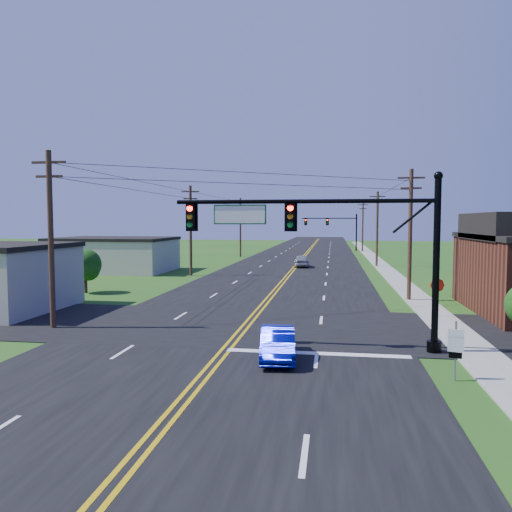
% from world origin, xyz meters
% --- Properties ---
extents(ground, '(260.00, 260.00, 0.00)m').
position_xyz_m(ground, '(0.00, 0.00, 0.00)').
color(ground, '#1A4D16').
rests_on(ground, ground).
extents(road_main, '(16.00, 220.00, 0.04)m').
position_xyz_m(road_main, '(0.00, 50.00, 0.02)').
color(road_main, black).
rests_on(road_main, ground).
extents(road_cross, '(70.00, 10.00, 0.04)m').
position_xyz_m(road_cross, '(0.00, 12.00, 0.02)').
color(road_cross, black).
rests_on(road_cross, ground).
extents(sidewalk, '(2.00, 160.00, 0.08)m').
position_xyz_m(sidewalk, '(10.50, 40.00, 0.04)').
color(sidewalk, gray).
rests_on(sidewalk, ground).
extents(signal_mast_main, '(11.30, 0.60, 7.48)m').
position_xyz_m(signal_mast_main, '(4.34, 8.00, 4.75)').
color(signal_mast_main, black).
rests_on(signal_mast_main, ground).
extents(signal_mast_far, '(10.98, 0.60, 7.48)m').
position_xyz_m(signal_mast_far, '(4.44, 80.00, 4.55)').
color(signal_mast_far, black).
rests_on(signal_mast_far, ground).
extents(cream_bldg_far, '(12.20, 9.20, 3.70)m').
position_xyz_m(cream_bldg_far, '(-19.00, 38.00, 1.86)').
color(cream_bldg_far, '#BFB4A3').
rests_on(cream_bldg_far, ground).
extents(utility_pole_left_a, '(1.80, 0.28, 9.00)m').
position_xyz_m(utility_pole_left_a, '(-9.50, 10.00, 4.72)').
color(utility_pole_left_a, '#362018').
rests_on(utility_pole_left_a, ground).
extents(utility_pole_left_b, '(1.80, 0.28, 9.00)m').
position_xyz_m(utility_pole_left_b, '(-9.50, 35.00, 4.72)').
color(utility_pole_left_b, '#362018').
rests_on(utility_pole_left_b, ground).
extents(utility_pole_left_c, '(1.80, 0.28, 9.00)m').
position_xyz_m(utility_pole_left_c, '(-9.50, 62.00, 4.72)').
color(utility_pole_left_c, '#362018').
rests_on(utility_pole_left_c, ground).
extents(utility_pole_right_a, '(1.80, 0.28, 9.00)m').
position_xyz_m(utility_pole_right_a, '(9.80, 22.00, 4.72)').
color(utility_pole_right_a, '#362018').
rests_on(utility_pole_right_a, ground).
extents(utility_pole_right_b, '(1.80, 0.28, 9.00)m').
position_xyz_m(utility_pole_right_b, '(9.80, 48.00, 4.72)').
color(utility_pole_right_b, '#362018').
rests_on(utility_pole_right_b, ground).
extents(utility_pole_right_c, '(1.80, 0.28, 9.00)m').
position_xyz_m(utility_pole_right_c, '(9.80, 78.00, 4.72)').
color(utility_pole_right_c, '#362018').
rests_on(utility_pole_right_c, ground).
extents(tree_right_back, '(3.00, 3.00, 4.10)m').
position_xyz_m(tree_right_back, '(16.00, 26.00, 2.60)').
color(tree_right_back, '#362018').
rests_on(tree_right_back, ground).
extents(tree_left, '(2.40, 2.40, 3.37)m').
position_xyz_m(tree_left, '(-14.00, 22.00, 2.16)').
color(tree_left, '#362018').
rests_on(tree_left, ground).
extents(blue_car, '(1.72, 3.91, 1.25)m').
position_xyz_m(blue_car, '(2.48, 5.97, 0.62)').
color(blue_car, '#060C91').
rests_on(blue_car, ground).
extents(distant_car, '(2.12, 4.40, 1.45)m').
position_xyz_m(distant_car, '(0.89, 45.90, 0.72)').
color(distant_car, '#A6A6AB').
rests_on(distant_car, ground).
extents(route_sign, '(0.52, 0.13, 2.08)m').
position_xyz_m(route_sign, '(8.77, 4.28, 1.21)').
color(route_sign, slate).
rests_on(route_sign, ground).
extents(stop_sign, '(0.80, 0.17, 2.26)m').
position_xyz_m(stop_sign, '(10.45, 15.91, 1.63)').
color(stop_sign, slate).
rests_on(stop_sign, ground).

